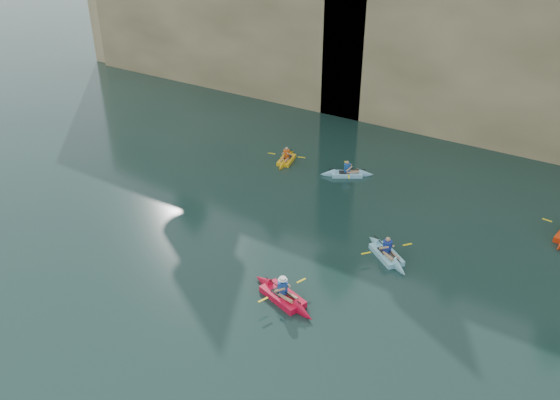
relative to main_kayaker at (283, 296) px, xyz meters
The scene contains 10 objects.
ground 2.77m from the main_kayaker, 82.75° to the right, with size 160.00×160.00×0.00m, color black.
cliff 27.88m from the main_kayaker, 89.27° to the left, with size 70.00×16.00×12.00m, color tan.
cliff_slab_west 28.40m from the main_kayaker, 134.70° to the left, with size 26.00×2.40×10.56m, color tan.
cliff_slab_center 20.75m from the main_kayaker, 83.25° to the left, with size 24.00×2.40×11.40m, color tan.
sea_cave_west 26.15m from the main_kayaker, 132.58° to the left, with size 4.50×1.00×4.00m, color black.
sea_cave_center 19.60m from the main_kayaker, 100.76° to the left, with size 3.50×1.00×3.20m, color black.
main_kayaker is the anchor object (origin of this frame).
kayaker_ltblue_near 5.11m from the main_kayaker, 67.69° to the left, with size 2.86×2.33×1.18m.
kayaker_yellow 12.39m from the main_kayaker, 123.61° to the left, with size 2.13×2.78×1.10m.
kayaker_ltblue_mid 11.08m from the main_kayaker, 106.49° to the left, with size 2.75×2.17×1.09m.
Camera 1 is at (8.71, -10.42, 12.70)m, focal length 35.00 mm.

